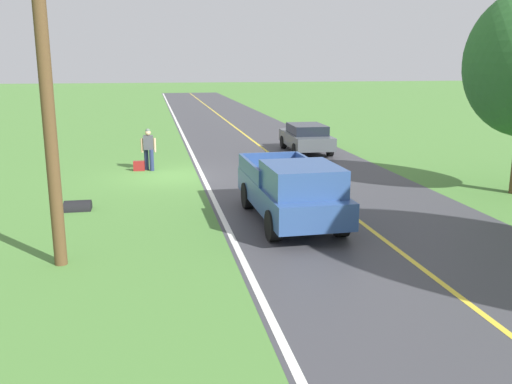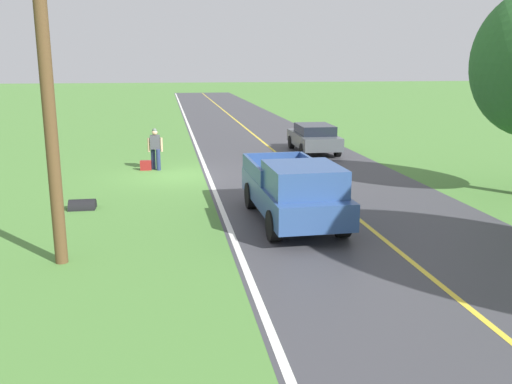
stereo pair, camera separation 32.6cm
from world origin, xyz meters
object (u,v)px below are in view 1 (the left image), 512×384
(pickup_truck_passing, at_px, (293,190))
(sedan_near_oncoming, at_px, (306,137))
(hitchhiker_walking, at_px, (149,147))
(suitcase_carried, at_px, (139,166))
(utility_pole_roadside, at_px, (45,74))

(pickup_truck_passing, relative_size, sedan_near_oncoming, 1.22)
(hitchhiker_walking, relative_size, suitcase_carried, 3.80)
(sedan_near_oncoming, xyz_separation_m, utility_pole_roadside, (9.71, 14.20, 3.44))
(pickup_truck_passing, bearing_deg, suitcase_carried, -63.24)
(hitchhiker_walking, distance_m, sedan_near_oncoming, 8.41)
(suitcase_carried, relative_size, utility_pole_roadside, 0.05)
(utility_pole_roadside, bearing_deg, hitchhiker_walking, -100.34)
(sedan_near_oncoming, bearing_deg, suitcase_carried, 22.50)
(utility_pole_roadside, bearing_deg, suitcase_carried, -98.22)
(suitcase_carried, xyz_separation_m, utility_pole_roadside, (1.56, 10.82, 3.99))
(hitchhiker_walking, distance_m, utility_pole_roadside, 11.52)
(hitchhiker_walking, height_order, sedan_near_oncoming, hitchhiker_walking)
(suitcase_carried, bearing_deg, sedan_near_oncoming, 114.40)
(suitcase_carried, distance_m, utility_pole_roadside, 11.64)
(hitchhiker_walking, height_order, utility_pole_roadside, utility_pole_roadside)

